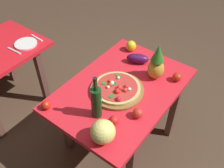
% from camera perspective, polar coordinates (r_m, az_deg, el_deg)
% --- Properties ---
extents(ground_plane, '(10.00, 10.00, 0.00)m').
position_cam_1_polar(ground_plane, '(2.63, 1.75, -12.21)').
color(ground_plane, '#4C3828').
extents(display_table, '(1.18, 0.81, 0.73)m').
position_cam_1_polar(display_table, '(2.14, 2.10, -2.64)').
color(display_table, brown).
rests_on(display_table, ground_plane).
extents(pizza_board, '(0.43, 0.43, 0.02)m').
position_cam_1_polar(pizza_board, '(2.03, 1.13, -1.35)').
color(pizza_board, brown).
rests_on(pizza_board, display_table).
extents(pizza, '(0.37, 0.37, 0.06)m').
position_cam_1_polar(pizza, '(2.01, 1.15, -0.87)').
color(pizza, tan).
rests_on(pizza, pizza_board).
extents(wine_bottle, '(0.08, 0.08, 0.36)m').
position_cam_1_polar(wine_bottle, '(1.78, -3.55, -4.02)').
color(wine_bottle, '#103514').
rests_on(wine_bottle, display_table).
extents(pineapple_left, '(0.14, 0.14, 0.33)m').
position_cam_1_polar(pineapple_left, '(2.10, 10.00, 4.53)').
color(pineapple_left, gold).
rests_on(pineapple_left, display_table).
extents(melon, '(0.17, 0.17, 0.17)m').
position_cam_1_polar(melon, '(1.68, -2.06, -10.68)').
color(melon, '#E6DC71').
rests_on(melon, display_table).
extents(bell_pepper, '(0.10, 0.10, 0.11)m').
position_cam_1_polar(bell_pepper, '(2.44, 4.31, 8.51)').
color(bell_pepper, yellow).
rests_on(bell_pepper, display_table).
extents(eggplant, '(0.17, 0.22, 0.09)m').
position_cam_1_polar(eggplant, '(2.30, 5.79, 5.70)').
color(eggplant, '#451044').
rests_on(eggplant, display_table).
extents(tomato_by_bottle, '(0.07, 0.07, 0.07)m').
position_cam_1_polar(tomato_by_bottle, '(1.80, 0.41, -8.18)').
color(tomato_by_bottle, red).
rests_on(tomato_by_bottle, display_table).
extents(tomato_near_board, '(0.07, 0.07, 0.07)m').
position_cam_1_polar(tomato_near_board, '(1.95, -14.64, -4.61)').
color(tomato_near_board, red).
rests_on(tomato_near_board, display_table).
extents(tomato_beside_pepper, '(0.08, 0.08, 0.08)m').
position_cam_1_polar(tomato_beside_pepper, '(2.17, 14.41, 1.52)').
color(tomato_beside_pepper, red).
rests_on(tomato_beside_pepper, display_table).
extents(tomato_at_corner, '(0.08, 0.08, 0.08)m').
position_cam_1_polar(tomato_at_corner, '(1.84, 5.82, -6.54)').
color(tomato_at_corner, red).
rests_on(tomato_at_corner, display_table).
extents(dinner_plate, '(0.22, 0.22, 0.02)m').
position_cam_1_polar(dinner_plate, '(2.68, -18.81, 8.57)').
color(dinner_plate, white).
rests_on(dinner_plate, background_table).
extents(fork_utensil, '(0.03, 0.18, 0.01)m').
position_cam_1_polar(fork_utensil, '(2.62, -21.12, 6.99)').
color(fork_utensil, silver).
rests_on(fork_utensil, background_table).
extents(knife_utensil, '(0.03, 0.18, 0.01)m').
position_cam_1_polar(knife_utensil, '(2.74, -16.55, 9.93)').
color(knife_utensil, silver).
rests_on(knife_utensil, background_table).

